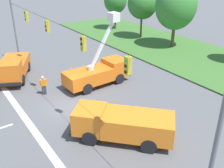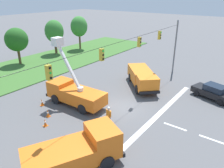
# 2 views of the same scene
# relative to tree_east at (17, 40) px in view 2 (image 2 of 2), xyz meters

# --- Properties ---
(ground_plane) EXTENTS (200.00, 200.00, 0.00)m
(ground_plane) POSITION_rel_tree_east_xyz_m (-2.28, -20.88, -3.88)
(ground_plane) COLOR #565659
(grass_verge) EXTENTS (56.00, 12.00, 0.10)m
(grass_verge) POSITION_rel_tree_east_xyz_m (-2.28, -2.88, -3.83)
(grass_verge) COLOR #3D6B2D
(grass_verge) RESTS_ON ground
(lane_markings) EXTENTS (17.60, 15.25, 0.01)m
(lane_markings) POSITION_rel_tree_east_xyz_m (-2.28, -25.89, -3.87)
(lane_markings) COLOR silver
(lane_markings) RESTS_ON ground
(signal_gantry) EXTENTS (26.20, 0.33, 7.20)m
(signal_gantry) POSITION_rel_tree_east_xyz_m (-2.31, -20.88, 0.70)
(signal_gantry) COLOR slate
(signal_gantry) RESTS_ON ground
(tree_east) EXTENTS (3.46, 3.34, 5.68)m
(tree_east) POSITION_rel_tree_east_xyz_m (0.00, 0.00, 0.00)
(tree_east) COLOR brown
(tree_east) RESTS_ON ground
(tree_far_east) EXTENTS (3.35, 3.28, 6.11)m
(tree_far_east) POSITION_rel_tree_east_xyz_m (7.61, 0.38, 0.22)
(tree_far_east) COLOR brown
(tree_far_east) RESTS_ON ground
(tree_east_end) EXTENTS (3.37, 3.09, 6.39)m
(tree_east_end) POSITION_rel_tree_east_xyz_m (12.82, -0.69, 0.57)
(tree_east_end) COLOR brown
(tree_east_end) RESTS_ON ground
(utility_truck_bucket_lift) EXTENTS (2.51, 6.47, 6.59)m
(utility_truck_bucket_lift) POSITION_rel_tree_east_xyz_m (-4.42, -16.62, -2.55)
(utility_truck_bucket_lift) COLOR orange
(utility_truck_bucket_lift) RESTS_ON ground
(utility_truck_support_near) EXTENTS (6.36, 6.21, 2.08)m
(utility_truck_support_near) POSITION_rel_tree_east_xyz_m (3.62, -19.88, -2.68)
(utility_truck_support_near) COLOR orange
(utility_truck_support_near) RESTS_ON ground
(utility_truck_support_far) EXTENTS (6.66, 5.02, 2.39)m
(utility_truck_support_far) POSITION_rel_tree_east_xyz_m (-10.37, -22.95, -2.68)
(utility_truck_support_far) COLOR orange
(utility_truck_support_far) RESTS_ON ground
(sedan_black) EXTENTS (2.95, 4.63, 1.56)m
(sedan_black) POSITION_rel_tree_east_xyz_m (5.27, -27.59, -3.09)
(sedan_black) COLOR black
(sedan_black) RESTS_ON ground
(road_worker) EXTENTS (0.34, 0.63, 1.77)m
(road_worker) POSITION_rel_tree_east_xyz_m (-5.42, -21.71, -2.88)
(road_worker) COLOR #383842
(road_worker) RESTS_ON ground
(traffic_cone_foreground_left) EXTENTS (0.36, 0.36, 0.70)m
(traffic_cone_foreground_left) POSITION_rel_tree_east_xyz_m (-8.74, -17.46, -3.54)
(traffic_cone_foreground_left) COLOR orange
(traffic_cone_foreground_left) RESTS_ON ground
(traffic_cone_foreground_right) EXTENTS (0.36, 0.36, 0.71)m
(traffic_cone_foreground_right) POSITION_rel_tree_east_xyz_m (-6.59, -14.19, -3.53)
(traffic_cone_foreground_right) COLOR orange
(traffic_cone_foreground_right) RESTS_ON ground
(traffic_cone_mid_right) EXTENTS (0.36, 0.36, 0.73)m
(traffic_cone_mid_right) POSITION_rel_tree_east_xyz_m (-7.62, -16.41, -3.52)
(traffic_cone_mid_right) COLOR orange
(traffic_cone_mid_right) RESTS_ON ground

